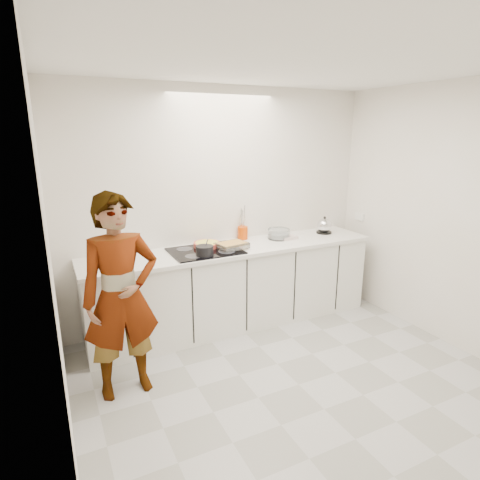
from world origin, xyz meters
name	(u,v)px	position (x,y,z in m)	size (l,w,h in m)	color
floor	(299,385)	(0.00, 0.00, 0.00)	(3.60, 3.20, 0.00)	#B5B5B5
ceiling	(313,60)	(0.00, 0.00, 2.60)	(3.60, 3.20, 0.00)	white
wall_back	(222,207)	(0.00, 1.60, 1.30)	(3.60, 0.00, 2.60)	white
wall_left	(53,275)	(-1.80, 0.00, 1.30)	(0.00, 3.20, 2.60)	white
wall_right	(456,219)	(1.80, 0.02, 1.30)	(0.02, 3.20, 2.60)	white
base_cabinets	(235,288)	(0.00, 1.28, 0.43)	(3.20, 0.58, 0.87)	white
countertop	(235,249)	(0.00, 1.28, 0.89)	(3.24, 0.64, 0.04)	white
hob	(205,251)	(-0.35, 1.26, 0.92)	(0.72, 0.54, 0.01)	black
tart_dish	(207,244)	(-0.28, 1.38, 0.95)	(0.34, 0.34, 0.05)	#C04335
saucepan	(205,251)	(-0.42, 1.10, 0.97)	(0.21, 0.21, 0.17)	black
baking_dish	(232,245)	(-0.07, 1.21, 0.96)	(0.35, 0.28, 0.06)	silver
mixing_bowl	(279,234)	(0.61, 1.36, 0.96)	(0.30, 0.30, 0.12)	silver
tea_towel	(288,237)	(0.70, 1.32, 0.93)	(0.20, 0.15, 0.03)	white
kettle	(324,226)	(1.25, 1.35, 1.00)	(0.23, 0.23, 0.21)	black
utensil_crock	(243,233)	(0.23, 1.54, 0.98)	(0.12, 0.12, 0.15)	#CE4103
cook	(121,297)	(-1.33, 0.59, 0.84)	(0.62, 0.40, 1.69)	white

